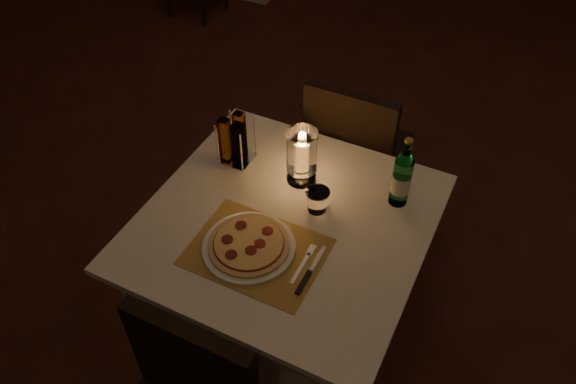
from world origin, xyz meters
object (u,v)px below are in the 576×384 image
at_px(main_table, 286,280).
at_px(plate, 249,247).
at_px(chair_far, 354,145).
at_px(hurricane_candle, 302,153).
at_px(tumbler, 317,201).
at_px(pizza, 249,244).
at_px(water_bottle, 402,178).

height_order(main_table, plate, plate).
xyz_separation_m(chair_far, hurricane_candle, (-0.04, -0.50, 0.32)).
height_order(chair_far, tumbler, chair_far).
xyz_separation_m(pizza, tumbler, (0.13, 0.27, 0.02)).
bearing_deg(main_table, pizza, -105.60).
bearing_deg(chair_far, plate, -93.20).
bearing_deg(water_bottle, chair_far, 126.51).
bearing_deg(main_table, plate, -105.52).
bearing_deg(pizza, tumbler, 64.51).
distance_m(plate, water_bottle, 0.60).
distance_m(plate, pizza, 0.02).
relative_size(main_table, chair_far, 1.11).
xyz_separation_m(water_bottle, hurricane_candle, (-0.37, -0.05, 0.01)).
xyz_separation_m(plate, water_bottle, (0.38, 0.45, 0.11)).
bearing_deg(chair_far, pizza, -93.22).
bearing_deg(main_table, chair_far, 90.00).
bearing_deg(main_table, hurricane_candle, 100.43).
bearing_deg(hurricane_candle, pizza, -91.50).
bearing_deg(tumbler, water_bottle, 34.11).
relative_size(plate, water_bottle, 1.08).
height_order(pizza, water_bottle, water_bottle).
distance_m(tumbler, hurricane_candle, 0.19).
distance_m(chair_far, hurricane_candle, 0.60).
height_order(tumbler, hurricane_candle, hurricane_candle).
bearing_deg(tumbler, chair_far, 97.41).
relative_size(plate, hurricane_candle, 1.41).
height_order(pizza, tumbler, tumbler).
xyz_separation_m(chair_far, pizza, (-0.05, -0.89, 0.22)).
xyz_separation_m(pizza, water_bottle, (0.38, 0.45, 0.09)).
xyz_separation_m(main_table, water_bottle, (0.33, 0.27, 0.49)).
bearing_deg(plate, chair_far, 86.80).
xyz_separation_m(main_table, chair_far, (-0.00, 0.71, 0.18)).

